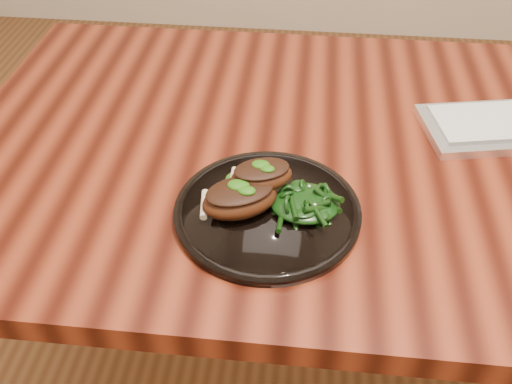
{
  "coord_description": "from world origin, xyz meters",
  "views": [
    {
      "loc": [
        -0.21,
        -0.78,
        1.32
      ],
      "look_at": [
        -0.28,
        -0.17,
        0.78
      ],
      "focal_mm": 40.0,
      "sensor_mm": 36.0,
      "label": 1
    }
  ],
  "objects_px": {
    "lamb_chop_front": "(239,198)",
    "greens_heap": "(305,200)",
    "desk": "(423,188)",
    "plate": "(268,211)"
  },
  "relations": [
    {
      "from": "plate",
      "to": "greens_heap",
      "type": "relative_size",
      "value": 2.69
    },
    {
      "from": "desk",
      "to": "lamb_chop_front",
      "type": "height_order",
      "value": "lamb_chop_front"
    },
    {
      "from": "desk",
      "to": "plate",
      "type": "distance_m",
      "value": 0.33
    },
    {
      "from": "greens_heap",
      "to": "lamb_chop_front",
      "type": "bearing_deg",
      "value": -171.04
    },
    {
      "from": "desk",
      "to": "greens_heap",
      "type": "bearing_deg",
      "value": -138.79
    },
    {
      "from": "desk",
      "to": "lamb_chop_front",
      "type": "relative_size",
      "value": 12.5
    },
    {
      "from": "lamb_chop_front",
      "to": "greens_heap",
      "type": "xyz_separation_m",
      "value": [
        0.09,
        0.01,
        -0.01
      ]
    },
    {
      "from": "plate",
      "to": "lamb_chop_front",
      "type": "relative_size",
      "value": 2.09
    },
    {
      "from": "desk",
      "to": "greens_heap",
      "type": "height_order",
      "value": "greens_heap"
    },
    {
      "from": "greens_heap",
      "to": "plate",
      "type": "bearing_deg",
      "value": -174.81
    }
  ]
}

